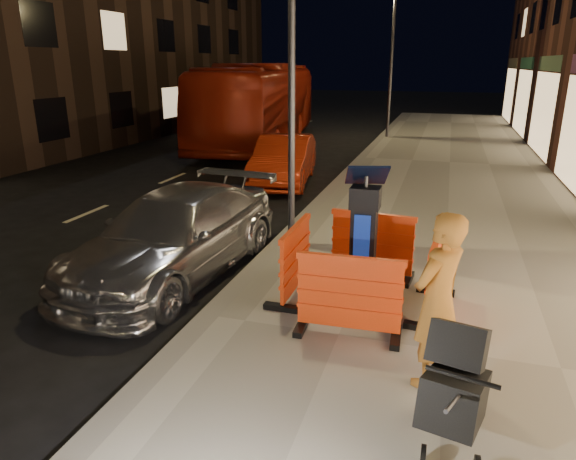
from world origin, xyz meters
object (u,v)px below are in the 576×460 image
(parking_kiosk, at_px, (363,239))
(barrier_kerbside, at_px, (296,260))
(bus_doubledecker, at_px, (261,143))
(stroller, at_px, (455,392))
(barrier_back, at_px, (372,245))
(barrier_bldgside, at_px, (434,275))
(man, at_px, (438,301))
(car_silver, at_px, (178,274))
(barrier_front, at_px, (349,296))
(car_red, at_px, (284,183))

(parking_kiosk, distance_m, barrier_kerbside, 1.03)
(bus_doubledecker, bearing_deg, stroller, -71.95)
(parking_kiosk, bearing_deg, barrier_back, 92.45)
(barrier_bldgside, xyz_separation_m, man, (0.06, -1.67, 0.41))
(car_silver, bearing_deg, barrier_kerbside, -6.91)
(man, bearing_deg, car_silver, -84.57)
(car_silver, xyz_separation_m, man, (4.12, -2.13, 1.08))
(barrier_back, distance_m, barrier_kerbside, 1.34)
(barrier_front, height_order, car_red, barrier_front)
(barrier_front, xyz_separation_m, stroller, (1.21, -1.62, 0.01))
(barrier_bldgside, height_order, car_red, barrier_bldgside)
(parking_kiosk, bearing_deg, barrier_bldgside, 2.45)
(barrier_back, bearing_deg, barrier_front, -84.55)
(barrier_front, distance_m, man, 1.30)
(barrier_kerbside, distance_m, bus_doubledecker, 15.48)
(car_red, distance_m, bus_doubledecker, 7.76)
(barrier_kerbside, relative_size, stroller, 1.26)
(barrier_back, relative_size, bus_doubledecker, 0.11)
(barrier_front, relative_size, car_red, 0.32)
(man, bearing_deg, barrier_front, -92.85)
(barrier_bldgside, distance_m, car_silver, 4.14)
(parking_kiosk, distance_m, barrier_front, 1.03)
(barrier_bldgside, relative_size, bus_doubledecker, 0.11)
(parking_kiosk, relative_size, man, 0.99)
(man, bearing_deg, parking_kiosk, -116.20)
(barrier_kerbside, bearing_deg, barrier_bldgside, -89.55)
(barrier_back, bearing_deg, man, -63.52)
(barrier_front, relative_size, car_silver, 0.28)
(barrier_back, relative_size, stroller, 1.26)
(man, relative_size, stroller, 1.77)
(parking_kiosk, xyz_separation_m, bus_doubledecker, (-6.69, 14.36, -1.07))
(car_red, bearing_deg, car_silver, -96.08)
(man, bearing_deg, barrier_back, -126.27)
(barrier_kerbside, distance_m, barrier_bldgside, 1.90)
(car_silver, height_order, bus_doubledecker, bus_doubledecker)
(barrier_bldgside, bearing_deg, barrier_front, 139.45)
(barrier_front, bearing_deg, car_silver, 153.16)
(barrier_front, xyz_separation_m, barrier_kerbside, (-0.95, 0.95, 0.00))
(barrier_back, xyz_separation_m, barrier_kerbside, (-0.95, -0.95, 0.00))
(barrier_front, xyz_separation_m, car_silver, (-3.12, 1.41, -0.66))
(barrier_back, bearing_deg, parking_kiosk, -84.55)
(barrier_front, distance_m, bus_doubledecker, 16.72)
(parking_kiosk, height_order, car_red, parking_kiosk)
(barrier_back, height_order, bus_doubledecker, bus_doubledecker)
(barrier_front, distance_m, barrier_bldgside, 1.34)
(barrier_bldgside, bearing_deg, man, -173.59)
(barrier_front, bearing_deg, bus_doubledecker, 111.06)
(barrier_front, height_order, barrier_bldgside, same)
(parking_kiosk, bearing_deg, bus_doubledecker, 117.44)
(car_silver, xyz_separation_m, stroller, (4.32, -3.03, 0.67))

